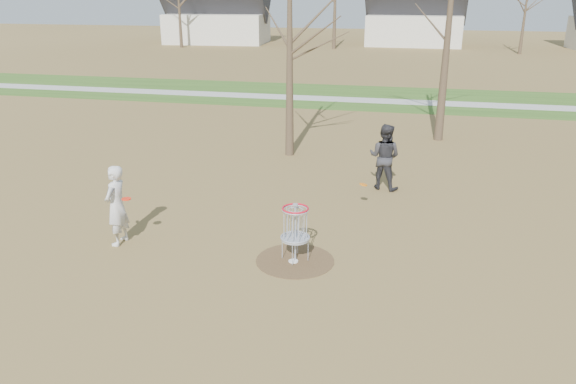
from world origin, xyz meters
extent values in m
plane|color=brown|center=(0.00, 0.00, 0.00)|extent=(160.00, 160.00, 0.00)
cube|color=#2D5119|center=(0.00, 21.00, 0.01)|extent=(160.00, 8.00, 0.01)
cube|color=#9E9E99|center=(0.00, 20.00, 0.01)|extent=(160.00, 1.50, 0.01)
cylinder|color=#47331E|center=(0.00, 0.00, 0.01)|extent=(1.80, 1.80, 0.01)
imported|color=silver|center=(-4.36, -0.01, 0.99)|extent=(0.51, 0.75, 1.97)
imported|color=#2C2C30|center=(1.64, 5.45, 1.02)|extent=(1.17, 1.02, 2.04)
cylinder|color=white|center=(-0.03, -0.07, 0.02)|extent=(0.22, 0.22, 0.02)
cylinder|color=orange|center=(1.20, 3.44, 0.77)|extent=(0.22, 0.22, 0.07)
cylinder|color=#FC260D|center=(-3.98, -0.18, 1.25)|extent=(0.22, 0.22, 0.02)
cylinder|color=#9EA3AD|center=(0.00, 0.00, 0.68)|extent=(0.05, 0.05, 1.35)
cylinder|color=#9EA3AD|center=(0.00, 0.00, 0.55)|extent=(0.64, 0.64, 0.04)
torus|color=#9EA3AD|center=(0.00, 0.00, 1.25)|extent=(0.60, 0.60, 0.04)
torus|color=red|center=(0.00, 0.00, 1.28)|extent=(0.60, 0.60, 0.04)
cone|color=#382B1E|center=(-2.00, 8.50, 3.75)|extent=(0.32, 0.32, 7.50)
cone|color=#382B1E|center=(3.50, 12.00, 4.25)|extent=(0.36, 0.36, 8.50)
cone|color=#382B1E|center=(-22.00, 46.00, 4.00)|extent=(0.36, 0.36, 8.00)
cone|color=#382B1E|center=(-6.00, 48.00, 4.50)|extent=(0.40, 0.40, 9.00)
cone|color=#382B1E|center=(12.00, 47.00, 3.50)|extent=(0.32, 0.32, 7.00)
cube|color=silver|center=(-20.00, 52.00, 1.60)|extent=(11.46, 7.75, 3.20)
cube|color=silver|center=(2.00, 54.00, 1.60)|extent=(10.24, 7.34, 3.20)
camera|label=1|loc=(2.35, -11.27, 5.84)|focal=35.00mm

